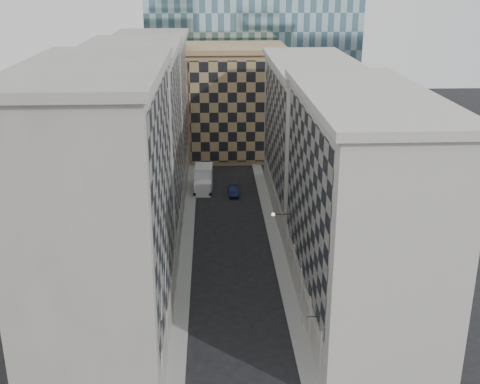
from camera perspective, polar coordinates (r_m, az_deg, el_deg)
name	(u,v)px	position (r m, az deg, el deg)	size (l,w,h in m)	color
sidewalk_west	(187,245)	(70.83, -5.08, -5.04)	(1.50, 100.00, 0.15)	gray
sidewalk_east	(276,243)	(71.14, 3.43, -4.88)	(1.50, 100.00, 0.15)	gray
bldg_left_a	(104,214)	(49.43, -12.81, -2.02)	(10.80, 22.80, 23.70)	gray
bldg_left_b	(136,146)	(70.24, -9.88, 4.31)	(10.80, 22.80, 22.70)	gray
bldg_left_c	(153,110)	(91.61, -8.28, 7.72)	(10.80, 22.80, 21.70)	gray
bldg_right_a	(359,208)	(54.49, 11.21, -1.51)	(10.80, 26.80, 20.70)	#B7B3A8
bldg_right_b	(311,136)	(79.83, 6.72, 5.26)	(10.80, 28.80, 19.70)	#B7B3A8
tan_block	(235,101)	(104.18, -0.46, 8.62)	(16.80, 14.80, 18.80)	#A78058
flagpoles_left	(164,285)	(45.91, -7.26, -8.72)	(0.10, 6.33, 2.33)	gray
bracket_lamp	(275,214)	(63.14, 3.33, -2.13)	(1.98, 0.36, 0.36)	black
box_truck	(203,180)	(88.28, -3.48, 1.13)	(2.79, 6.32, 3.41)	silver
dark_car	(233,191)	(86.24, -0.63, 0.11)	(1.35, 3.88, 1.28)	#0F173A
shop_sign	(303,321)	(49.32, 6.02, -12.08)	(1.15, 0.72, 0.80)	black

